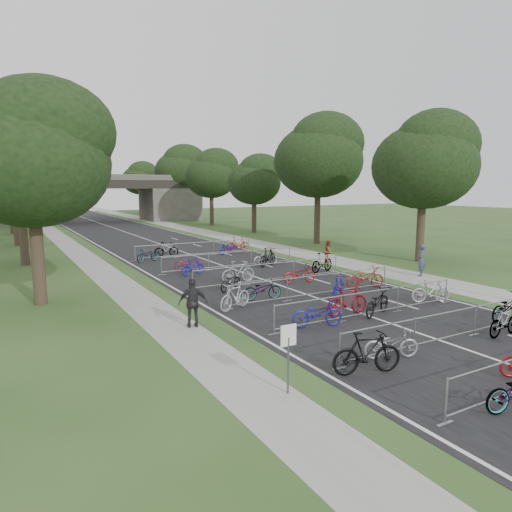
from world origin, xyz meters
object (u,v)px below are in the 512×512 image
at_px(park_sign, 288,346).
at_px(pedestrian_c, 193,303).
at_px(pedestrian_b, 329,252).
at_px(overpass_bridge, 96,199).
at_px(pedestrian_a, 421,260).

xyz_separation_m(park_sign, pedestrian_c, (0.00, 6.42, -0.34)).
bearing_deg(pedestrian_b, park_sign, -168.48).
relative_size(park_sign, pedestrian_c, 0.98).
relative_size(overpass_bridge, pedestrian_b, 19.94).
xyz_separation_m(overpass_bridge, pedestrian_b, (6.96, -46.34, -2.76)).
height_order(overpass_bridge, park_sign, overpass_bridge).
relative_size(pedestrian_a, pedestrian_b, 1.23).
xyz_separation_m(park_sign, pedestrian_a, (15.42, 9.09, -0.31)).
height_order(pedestrian_a, pedestrian_b, pedestrian_a).
height_order(park_sign, pedestrian_a, pedestrian_a).
height_order(overpass_bridge, pedestrian_c, overpass_bridge).
bearing_deg(pedestrian_a, park_sign, -3.89).
xyz_separation_m(pedestrian_a, pedestrian_c, (-15.42, -2.67, -0.03)).
height_order(park_sign, pedestrian_c, pedestrian_c).
bearing_deg(pedestrian_a, overpass_bridge, -115.16).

